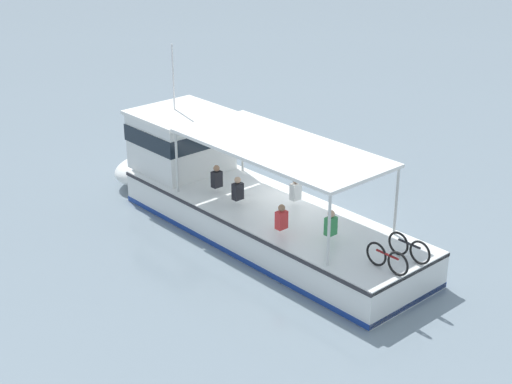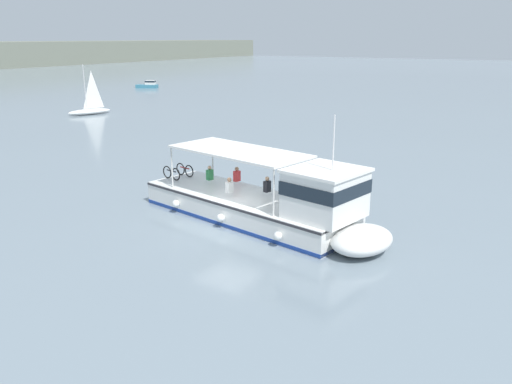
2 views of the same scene
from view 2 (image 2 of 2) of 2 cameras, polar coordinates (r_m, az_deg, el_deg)
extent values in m
plane|color=gray|center=(23.78, -3.12, -3.75)|extent=(400.00, 400.00, 0.00)
cube|color=white|center=(24.66, -1.03, -1.63)|extent=(5.28, 11.22, 1.10)
ellipsoid|color=white|center=(21.15, 11.37, -5.09)|extent=(3.32, 2.74, 1.01)
cube|color=navy|center=(24.80, -1.03, -2.62)|extent=(5.31, 11.23, 0.16)
cube|color=#2D2D33|center=(24.52, -1.04, -0.59)|extent=(5.33, 11.23, 0.10)
cube|color=white|center=(21.57, 7.50, -0.26)|extent=(3.18, 3.09, 1.90)
cube|color=#19232D|center=(21.48, 7.54, 0.59)|extent=(3.25, 3.14, 0.56)
cube|color=white|center=(21.31, 7.60, 2.35)|extent=(3.37, 3.28, 0.12)
cube|color=white|center=(24.29, -1.84, 4.43)|extent=(4.21, 7.15, 0.10)
cylinder|color=silver|center=(23.52, 6.21, 1.31)|extent=(0.08, 0.08, 2.00)
cylinder|color=silver|center=(21.45, 1.92, -0.08)|extent=(0.08, 0.08, 2.00)
cylinder|color=silver|center=(27.71, -4.72, 3.67)|extent=(0.08, 0.08, 2.00)
cylinder|color=silver|center=(25.98, -9.09, 2.65)|extent=(0.08, 0.08, 2.00)
cylinder|color=silver|center=(20.90, 8.40, 5.29)|extent=(0.06, 0.06, 2.20)
sphere|color=white|center=(21.30, 2.38, -4.77)|extent=(0.36, 0.36, 0.36)
sphere|color=white|center=(23.41, -3.84, -2.81)|extent=(0.36, 0.36, 0.36)
sphere|color=white|center=(25.63, -8.67, -1.25)|extent=(0.36, 0.36, 0.36)
torus|color=black|center=(27.89, -7.25, 2.26)|extent=(0.19, 0.66, 0.66)
torus|color=black|center=(28.41, -8.17, 2.48)|extent=(0.19, 0.66, 0.66)
cylinder|color=maroon|center=(28.12, -7.72, 2.61)|extent=(0.20, 0.70, 0.06)
torus|color=black|center=(27.33, -8.67, 1.91)|extent=(0.19, 0.66, 0.66)
torus|color=black|center=(27.87, -9.59, 2.15)|extent=(0.19, 0.66, 0.66)
cylinder|color=#232328|center=(27.57, -9.15, 2.27)|extent=(0.20, 0.70, 0.06)
cube|color=#338C4C|center=(26.50, -5.03, 1.87)|extent=(0.36, 0.28, 0.52)
sphere|color=tan|center=(26.41, -5.05, 2.65)|extent=(0.20, 0.20, 0.20)
cube|color=red|center=(26.18, -2.08, 1.74)|extent=(0.36, 0.28, 0.52)
sphere|color=#9E7051|center=(26.09, -2.09, 2.53)|extent=(0.20, 0.20, 0.20)
cube|color=white|center=(24.21, -2.90, 0.50)|extent=(0.36, 0.28, 0.52)
sphere|color=#9E7051|center=(24.11, -2.91, 1.35)|extent=(0.20, 0.20, 0.20)
cube|color=black|center=(24.34, 1.22, 0.61)|extent=(0.36, 0.28, 0.52)
sphere|color=tan|center=(24.25, 1.22, 1.45)|extent=(0.20, 0.20, 0.20)
cube|color=black|center=(23.51, 3.17, 0.02)|extent=(0.36, 0.28, 0.52)
sphere|color=#9E7051|center=(23.41, 3.18, 0.89)|extent=(0.20, 0.20, 0.20)
ellipsoid|color=white|center=(61.58, -17.57, 8.30)|extent=(4.99, 2.96, 0.60)
cylinder|color=silver|center=(61.18, -18.05, 10.76)|extent=(0.08, 0.08, 4.80)
pyramid|color=white|center=(61.55, -17.30, 10.56)|extent=(1.62, 0.64, 4.08)
cube|color=teal|center=(91.91, -11.72, 11.14)|extent=(2.65, 3.82, 0.56)
cube|color=white|center=(91.66, -11.36, 11.54)|extent=(1.61, 1.90, 0.70)
cube|color=#19232D|center=(91.65, -11.37, 11.65)|extent=(1.63, 1.91, 0.28)
camera|label=1|loc=(44.57, -3.07, 19.48)|focal=53.44mm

